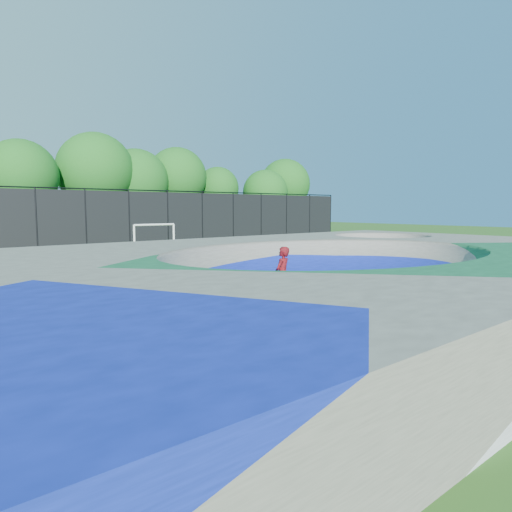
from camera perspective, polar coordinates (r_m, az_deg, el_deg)
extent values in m
plane|color=#265317|center=(14.09, 9.44, -5.30)|extent=(120.00, 120.00, 0.00)
cube|color=gray|center=(13.97, 9.49, -2.28)|extent=(22.00, 14.00, 1.50)
imported|color=red|center=(13.04, 3.32, -2.44)|extent=(0.71, 0.59, 1.66)
cube|color=black|center=(13.19, 3.30, -5.90)|extent=(0.80, 0.51, 0.05)
cylinder|color=white|center=(27.73, -14.97, 1.94)|extent=(0.12, 0.12, 1.75)
cylinder|color=white|center=(28.92, -10.24, 2.20)|extent=(0.12, 0.12, 1.75)
cylinder|color=white|center=(28.25, -12.59, 3.85)|extent=(2.63, 0.12, 0.12)
cylinder|color=black|center=(30.95, -25.76, 4.03)|extent=(0.09, 0.09, 4.00)
cylinder|color=black|center=(31.80, -20.50, 4.29)|extent=(0.09, 0.09, 4.00)
cylinder|color=black|center=(32.91, -15.55, 4.49)|extent=(0.09, 0.09, 4.00)
cylinder|color=black|center=(34.25, -10.96, 4.65)|extent=(0.09, 0.09, 4.00)
cylinder|color=black|center=(35.79, -6.73, 4.77)|extent=(0.09, 0.09, 4.00)
cylinder|color=black|center=(37.51, -2.87, 4.86)|extent=(0.09, 0.09, 4.00)
cylinder|color=black|center=(39.38, 0.64, 4.92)|extent=(0.09, 0.09, 4.00)
cylinder|color=black|center=(41.38, 3.82, 4.96)|extent=(0.09, 0.09, 4.00)
cylinder|color=black|center=(43.50, 6.70, 4.98)|extent=(0.09, 0.09, 4.00)
cylinder|color=black|center=(45.72, 9.30, 4.99)|extent=(0.09, 0.09, 4.00)
cube|color=black|center=(31.80, -20.50, 4.29)|extent=(48.00, 0.03, 3.80)
cylinder|color=black|center=(31.82, -20.64, 7.89)|extent=(48.00, 0.08, 0.08)
cylinder|color=#432D21|center=(35.36, -27.07, 3.43)|extent=(0.44, 0.44, 3.12)
sphere|color=#185D19|center=(35.41, -27.34, 8.93)|extent=(4.92, 4.92, 4.92)
cylinder|color=#432D21|center=(37.82, -19.24, 4.10)|extent=(0.44, 0.44, 3.42)
sphere|color=#185D19|center=(37.91, -19.45, 10.01)|extent=(5.87, 5.87, 5.87)
cylinder|color=#432D21|center=(39.41, -14.64, 3.97)|extent=(0.44, 0.44, 2.95)
sphere|color=#185D19|center=(39.45, -14.77, 9.02)|extent=(5.33, 5.33, 5.33)
cylinder|color=#432D21|center=(41.68, -9.75, 4.57)|extent=(0.44, 0.44, 3.53)
sphere|color=#185D19|center=(41.76, -9.84, 9.70)|extent=(5.25, 5.25, 5.25)
cylinder|color=#432D21|center=(44.17, -4.78, 4.45)|extent=(0.44, 0.44, 3.12)
sphere|color=#185D19|center=(44.20, -4.81, 8.44)|extent=(4.05, 4.05, 4.05)
cylinder|color=#432D21|center=(45.69, 1.16, 4.20)|extent=(0.44, 0.44, 2.61)
sphere|color=#185D19|center=(45.69, 1.16, 7.95)|extent=(4.49, 4.49, 4.49)
cylinder|color=#432D21|center=(49.61, 3.61, 4.73)|extent=(0.44, 0.44, 3.31)
sphere|color=#185D19|center=(49.67, 3.64, 8.96)|extent=(5.36, 5.36, 5.36)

